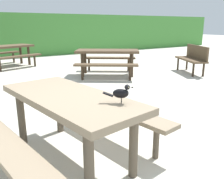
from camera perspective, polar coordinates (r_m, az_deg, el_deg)
The scene contains 6 objects.
ground_plane at distance 2.95m, azimuth -5.95°, elevation -14.66°, with size 60.00×60.00×0.00m, color beige.
picnic_table_foreground at distance 2.65m, azimuth -9.99°, elevation -5.04°, with size 1.92×1.95×0.74m.
bird_grackle at distance 2.26m, azimuth 2.33°, elevation -0.78°, with size 0.23×0.21×0.18m.
picnic_table_mid_right at distance 9.36m, azimuth -23.65°, elevation 8.34°, with size 2.16×2.14×0.74m.
picnic_table_far_centre at distance 7.12m, azimuth -1.08°, elevation 7.84°, with size 2.36×2.36×0.74m.
park_bench_side at distance 7.86m, azimuth 18.59°, elevation 7.27°, with size 1.00×1.45×0.84m.
Camera 1 is at (-1.13, -2.30, 1.46)m, focal length 38.77 mm.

